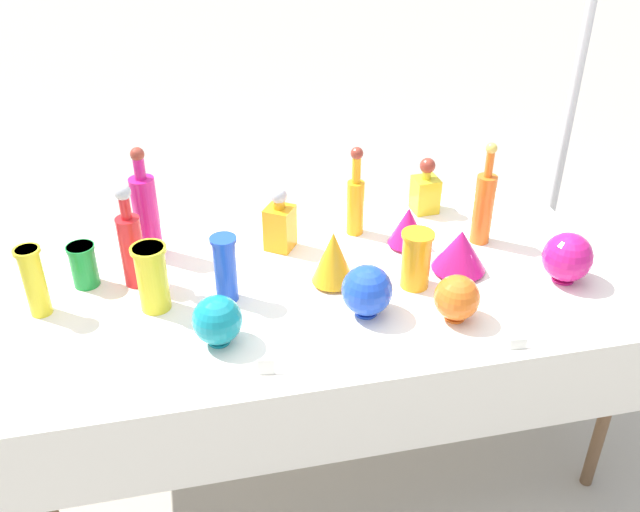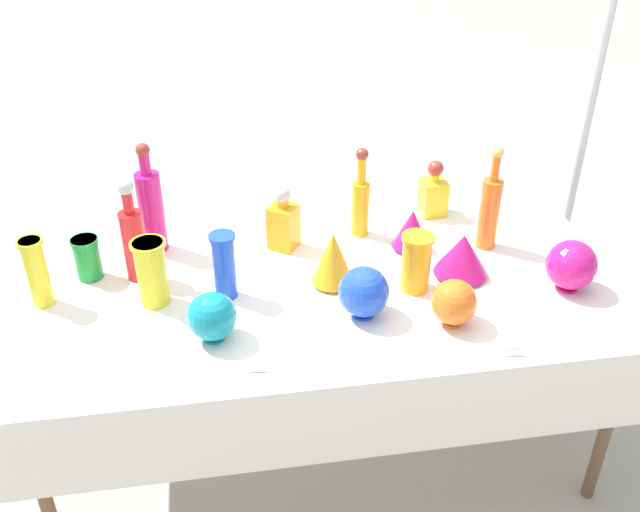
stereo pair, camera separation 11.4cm
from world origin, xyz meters
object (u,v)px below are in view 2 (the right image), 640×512
(fluted_vase_1, at_px, (462,254))
(round_bowl_2, at_px, (212,316))
(fluted_vase_0, at_px, (333,258))
(slender_vase_4, at_px, (87,257))
(round_bowl_3, at_px, (364,292))
(square_decanter_0, at_px, (433,193))
(tall_bottle_2, at_px, (151,208))
(slender_vase_0, at_px, (416,261))
(slender_vase_3, at_px, (37,271))
(slender_vase_2, at_px, (152,271))
(slender_vase_1, at_px, (224,264))
(tall_bottle_1, at_px, (490,209))
(square_decanter_1, at_px, (283,222))
(fluted_vase_2, at_px, (412,229))
(canopy_pole, at_px, (589,110))
(round_bowl_1, at_px, (454,302))
(tall_bottle_3, at_px, (134,239))
(round_bowl_0, at_px, (571,265))
(tall_bottle_0, at_px, (361,201))

(fluted_vase_1, xyz_separation_m, round_bowl_2, (-0.85, -0.22, -0.00))
(fluted_vase_0, bearing_deg, slender_vase_4, 168.22)
(round_bowl_3, bearing_deg, square_decanter_0, 56.27)
(tall_bottle_2, height_order, slender_vase_0, tall_bottle_2)
(tall_bottle_2, distance_m, round_bowl_3, 0.84)
(slender_vase_3, bearing_deg, fluted_vase_0, -2.11)
(slender_vase_0, xyz_separation_m, round_bowl_2, (-0.67, -0.16, -0.03))
(slender_vase_2, xyz_separation_m, round_bowl_2, (0.18, -0.22, -0.04))
(slender_vase_3, distance_m, round_bowl_2, 0.60)
(tall_bottle_2, xyz_separation_m, slender_vase_3, (-0.35, -0.29, -0.04))
(slender_vase_0, relative_size, slender_vase_3, 0.85)
(slender_vase_0, relative_size, slender_vase_1, 0.88)
(slender_vase_2, bearing_deg, tall_bottle_1, 8.11)
(square_decanter_1, relative_size, slender_vase_4, 1.59)
(fluted_vase_1, bearing_deg, fluted_vase_2, 121.36)
(fluted_vase_2, bearing_deg, canopy_pole, 32.25)
(round_bowl_1, bearing_deg, canopy_pole, 48.32)
(tall_bottle_3, height_order, round_bowl_0, tall_bottle_3)
(tall_bottle_1, bearing_deg, round_bowl_3, -147.12)
(slender_vase_2, distance_m, round_bowl_0, 1.37)
(slender_vase_2, xyz_separation_m, fluted_vase_2, (0.91, 0.19, -0.04))
(tall_bottle_3, height_order, round_bowl_2, tall_bottle_3)
(round_bowl_0, relative_size, round_bowl_3, 1.03)
(round_bowl_1, bearing_deg, tall_bottle_0, 106.34)
(tall_bottle_0, xyz_separation_m, fluted_vase_2, (0.16, -0.13, -0.06))
(tall_bottle_3, bearing_deg, slender_vase_3, -159.96)
(tall_bottle_1, distance_m, slender_vase_2, 1.20)
(slender_vase_0, bearing_deg, round_bowl_1, -72.02)
(tall_bottle_2, distance_m, fluted_vase_1, 1.10)
(slender_vase_1, distance_m, slender_vase_4, 0.49)
(slender_vase_4, bearing_deg, tall_bottle_3, -9.02)
(square_decanter_0, bearing_deg, round_bowl_0, -62.38)
(tall_bottle_0, xyz_separation_m, round_bowl_1, (0.17, -0.59, -0.06))
(square_decanter_1, height_order, fluted_vase_1, square_decanter_1)
(slender_vase_1, bearing_deg, tall_bottle_3, 151.34)
(fluted_vase_1, height_order, round_bowl_2, same)
(tall_bottle_0, xyz_separation_m, fluted_vase_0, (-0.16, -0.31, -0.04))
(round_bowl_0, relative_size, round_bowl_2, 1.11)
(slender_vase_1, relative_size, canopy_pole, 0.09)
(fluted_vase_1, xyz_separation_m, round_bowl_1, (-0.11, -0.26, -0.00))
(square_decanter_0, xyz_separation_m, round_bowl_1, (-0.14, -0.70, -0.01))
(tall_bottle_0, xyz_separation_m, round_bowl_3, (-0.09, -0.50, -0.05))
(tall_bottle_3, distance_m, fluted_vase_2, 0.97)
(slender_vase_3, bearing_deg, tall_bottle_0, 14.16)
(slender_vase_0, relative_size, round_bowl_0, 1.16)
(fluted_vase_1, height_order, round_bowl_0, round_bowl_0)
(slender_vase_2, xyz_separation_m, round_bowl_3, (0.65, -0.17, -0.03))
(tall_bottle_0, relative_size, slender_vase_3, 1.46)
(round_bowl_0, bearing_deg, fluted_vase_0, 169.08)
(slender_vase_3, relative_size, round_bowl_0, 1.36)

